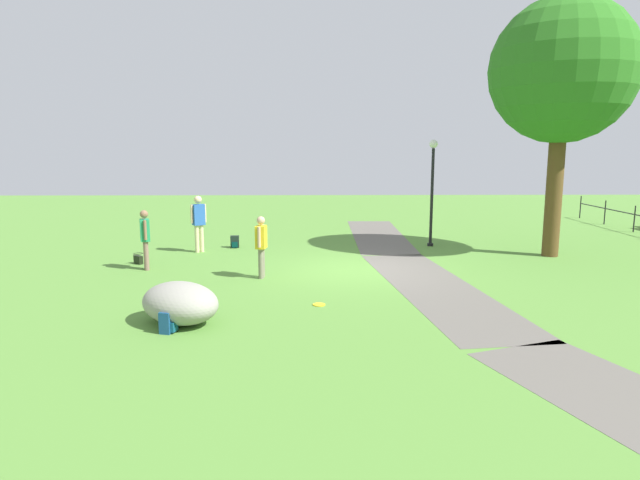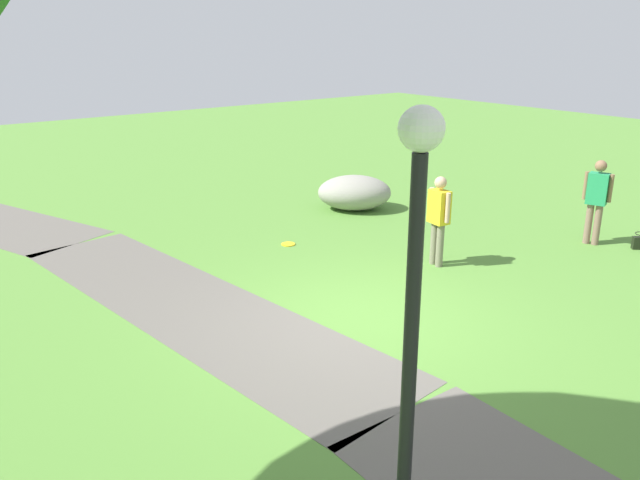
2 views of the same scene
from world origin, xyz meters
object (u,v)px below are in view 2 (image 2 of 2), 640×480
object	(u,v)px
lawn_boulder	(354,193)
backpack_by_boulder	(342,196)
woman_with_handbag	(597,196)
frisbee_on_grass	(288,244)
man_near_boulder	(439,215)
lamp_post	(412,320)

from	to	relation	value
lawn_boulder	backpack_by_boulder	xyz separation A→B (m)	(0.55, -0.10, -0.20)
woman_with_handbag	backpack_by_boulder	size ratio (longest dim) A/B	4.10
lawn_boulder	frisbee_on_grass	size ratio (longest dim) A/B	7.74
man_near_boulder	frisbee_on_grass	distance (m)	3.02
lawn_boulder	backpack_by_boulder	world-z (taller)	lawn_boulder
lawn_boulder	frisbee_on_grass	xyz separation A→B (m)	(-1.16, 2.66, -0.38)
woman_with_handbag	man_near_boulder	world-z (taller)	woman_with_handbag
lamp_post	lawn_boulder	bearing A→B (deg)	-38.58
lawn_boulder	man_near_boulder	world-z (taller)	man_near_boulder
lamp_post	frisbee_on_grass	world-z (taller)	lamp_post
woman_with_handbag	frisbee_on_grass	world-z (taller)	woman_with_handbag
woman_with_handbag	man_near_boulder	xyz separation A→B (m)	(1.02, 3.25, -0.03)
man_near_boulder	backpack_by_boulder	distance (m)	4.47
woman_with_handbag	man_near_boulder	distance (m)	3.41
lamp_post	lawn_boulder	size ratio (longest dim) A/B	1.72
lawn_boulder	woman_with_handbag	size ratio (longest dim) A/B	1.27
lamp_post	woman_with_handbag	distance (m)	9.36
lamp_post	frisbee_on_grass	size ratio (longest dim) A/B	13.30
woman_with_handbag	man_near_boulder	size ratio (longest dim) A/B	1.03
woman_with_handbag	lamp_post	bearing A→B (deg)	112.37
lawn_boulder	frisbee_on_grass	distance (m)	2.92
man_near_boulder	woman_with_handbag	bearing A→B (deg)	-107.50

